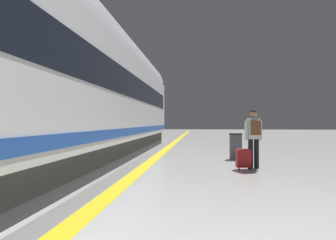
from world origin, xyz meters
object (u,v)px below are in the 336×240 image
object	(u,v)px
suitcase_near	(243,158)
waste_bin	(236,146)
high_speed_train	(43,71)
passenger_near	(254,133)

from	to	relation	value
suitcase_near	waste_bin	bearing A→B (deg)	88.27
high_speed_train	passenger_near	bearing A→B (deg)	21.71
high_speed_train	suitcase_near	size ratio (longest dim) A/B	51.15
passenger_near	high_speed_train	bearing A→B (deg)	-158.29
suitcase_near	waste_bin	size ratio (longest dim) A/B	0.61
high_speed_train	waste_bin	bearing A→B (deg)	42.16
suitcase_near	high_speed_train	bearing A→B (deg)	-159.48
passenger_near	waste_bin	bearing A→B (deg)	95.80
high_speed_train	passenger_near	distance (m)	5.79
waste_bin	suitcase_near	bearing A→B (deg)	-91.73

